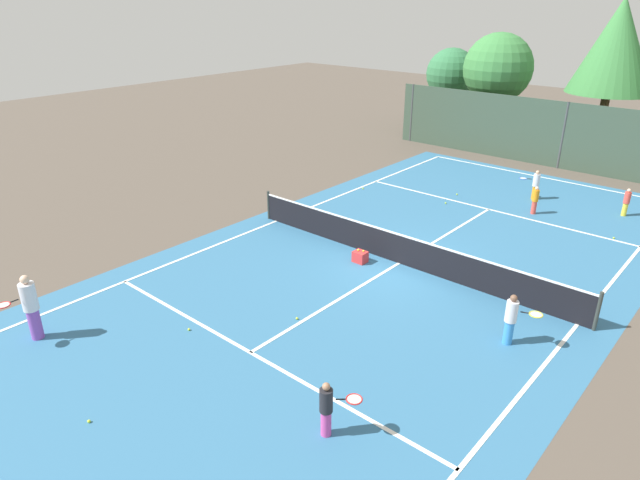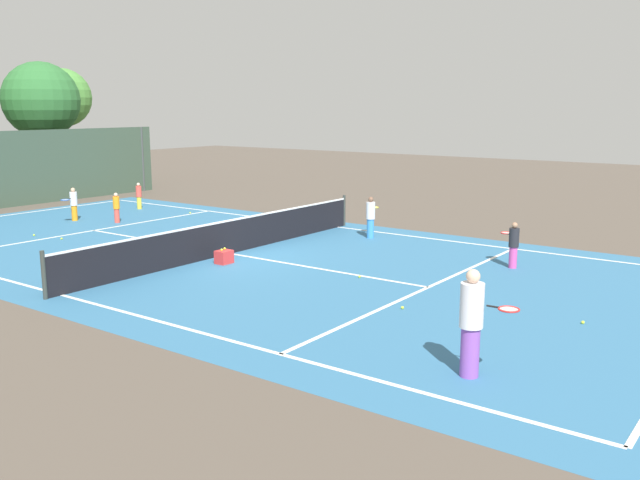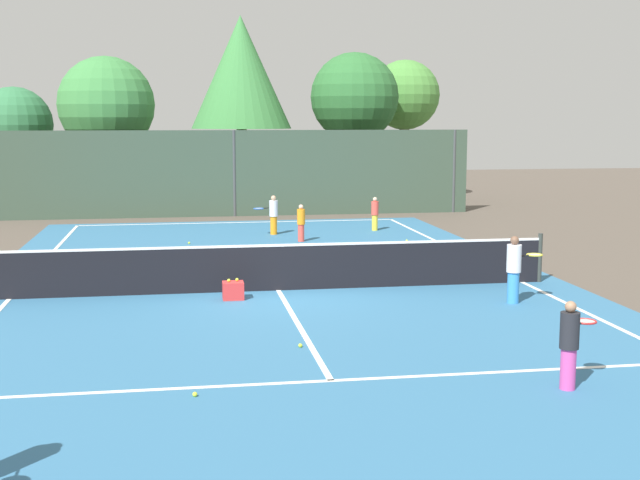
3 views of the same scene
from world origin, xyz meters
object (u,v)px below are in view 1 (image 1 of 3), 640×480
(player_1, at_px, (30,307))
(tennis_ball_1, at_px, (614,238))
(player_0, at_px, (535,200))
(tennis_ball_7, at_px, (89,421))
(ball_crate, at_px, (360,257))
(tennis_ball_0, at_px, (446,203))
(tennis_ball_2, at_px, (363,188))
(player_4, at_px, (626,202))
(tennis_ball_6, at_px, (189,329))
(player_5, at_px, (535,184))
(tennis_ball_3, at_px, (297,318))
(player_3, at_px, (512,319))
(tennis_ball_4, at_px, (457,194))
(player_2, at_px, (328,408))

(player_1, distance_m, tennis_ball_1, 18.40)
(player_0, distance_m, tennis_ball_7, 17.38)
(player_1, bearing_deg, tennis_ball_7, -10.41)
(ball_crate, height_order, tennis_ball_0, ball_crate)
(player_0, xyz_separation_m, tennis_ball_2, (-6.80, -1.94, -0.53))
(player_1, height_order, tennis_ball_1, player_1)
(player_4, distance_m, tennis_ball_6, 17.09)
(player_5, distance_m, tennis_ball_6, 15.77)
(tennis_ball_3, bearing_deg, tennis_ball_1, 66.71)
(player_3, bearing_deg, ball_crate, 167.07)
(ball_crate, distance_m, tennis_ball_1, 9.19)
(player_0, xyz_separation_m, tennis_ball_4, (-3.30, 0.04, -0.53))
(tennis_ball_0, xyz_separation_m, tennis_ball_1, (6.22, 0.68, 0.00))
(ball_crate, height_order, tennis_ball_6, ball_crate)
(player_0, height_order, tennis_ball_6, player_0)
(player_1, bearing_deg, ball_crate, 68.19)
(tennis_ball_0, relative_size, tennis_ball_3, 1.00)
(player_1, relative_size, tennis_ball_3, 26.40)
(player_0, distance_m, player_3, 9.56)
(player_1, distance_m, ball_crate, 9.40)
(player_0, bearing_deg, ball_crate, -107.83)
(tennis_ball_2, relative_size, tennis_ball_3, 1.00)
(player_0, xyz_separation_m, player_2, (1.62, -14.35, 0.07))
(player_2, distance_m, player_4, 16.46)
(tennis_ball_1, bearing_deg, player_2, -96.12)
(player_0, relative_size, player_2, 0.90)
(tennis_ball_6, bearing_deg, tennis_ball_7, -70.25)
(tennis_ball_0, distance_m, tennis_ball_2, 3.74)
(tennis_ball_2, bearing_deg, player_2, -55.84)
(ball_crate, xyz_separation_m, tennis_ball_3, (0.83, -3.85, -0.15))
(tennis_ball_6, xyz_separation_m, tennis_ball_7, (1.21, -3.36, 0.00))
(tennis_ball_4, bearing_deg, player_0, -0.68)
(ball_crate, height_order, tennis_ball_4, ball_crate)
(tennis_ball_4, bearing_deg, player_2, -71.13)
(tennis_ball_1, xyz_separation_m, tennis_ball_3, (-4.78, -11.12, 0.00))
(player_5, relative_size, tennis_ball_7, 18.73)
(player_1, distance_m, tennis_ball_2, 14.63)
(tennis_ball_0, bearing_deg, tennis_ball_7, -86.68)
(ball_crate, height_order, tennis_ball_1, ball_crate)
(player_3, bearing_deg, player_4, 91.24)
(tennis_ball_7, bearing_deg, tennis_ball_3, 84.72)
(player_1, bearing_deg, player_4, 64.87)
(player_3, xyz_separation_m, player_4, (-0.24, 11.16, -0.14))
(player_1, distance_m, player_2, 7.92)
(tennis_ball_0, relative_size, tennis_ball_2, 1.00)
(tennis_ball_1, distance_m, tennis_ball_6, 14.81)
(ball_crate, bearing_deg, tennis_ball_1, 52.33)
(tennis_ball_3, bearing_deg, player_0, 81.77)
(player_4, relative_size, player_5, 0.89)
(player_0, height_order, player_2, player_2)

